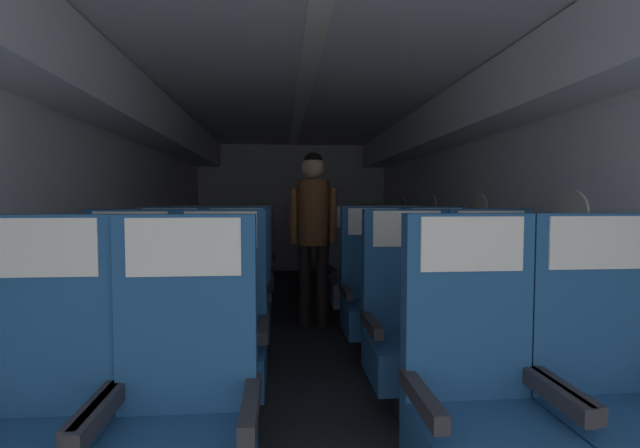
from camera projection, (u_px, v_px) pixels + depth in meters
ground at (304, 340)px, 3.73m from camera, size 3.32×7.70×0.02m
fuselage_shell at (302, 157)px, 3.89m from camera, size 3.20×7.35×2.13m
seat_a_left_window at (31, 418)px, 1.44m from camera, size 0.51×0.46×1.12m
seat_a_left_aisle at (181, 415)px, 1.46m from camera, size 0.51×0.46×1.12m
seat_a_right_aisle at (609, 394)px, 1.62m from camera, size 0.51×0.46×1.12m
seat_a_right_window at (479, 400)px, 1.56m from camera, size 0.51×0.46×1.12m
seat_b_left_window at (128, 336)px, 2.31m from camera, size 0.51×0.46×1.12m
seat_b_left_aisle at (220, 334)px, 2.33m from camera, size 0.51×0.46×1.12m
seat_b_right_aisle at (496, 328)px, 2.46m from camera, size 0.51×0.46×1.12m
seat_b_right_window at (410, 329)px, 2.44m from camera, size 0.51×0.46×1.12m
seat_c_left_window at (169, 299)px, 3.16m from camera, size 0.51×0.46×1.12m
seat_c_left_aisle at (237, 298)px, 3.21m from camera, size 0.51×0.46×1.12m
seat_c_right_aisle at (439, 294)px, 3.34m from camera, size 0.51×0.46×1.12m
seat_c_right_window at (375, 296)px, 3.28m from camera, size 0.51×0.46×1.12m
seat_d_left_window at (193, 278)px, 4.03m from camera, size 0.51×0.46×1.12m
seat_d_left_aisle at (245, 277)px, 4.07m from camera, size 0.51×0.46×1.12m
seat_d_right_aisle at (405, 274)px, 4.22m from camera, size 0.51×0.46×1.12m
seat_d_right_window at (355, 275)px, 4.18m from camera, size 0.51×0.46×1.12m
seat_e_left_window at (209, 264)px, 4.92m from camera, size 0.51×0.46×1.12m
seat_e_left_aisle at (252, 263)px, 4.96m from camera, size 0.51×0.46×1.12m
seat_e_right_aisle at (384, 262)px, 5.08m from camera, size 0.51×0.46×1.12m
seat_e_right_window at (343, 263)px, 5.02m from camera, size 0.51×0.46×1.12m
flight_attendant at (313, 220)px, 4.07m from camera, size 0.43×0.28×1.60m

